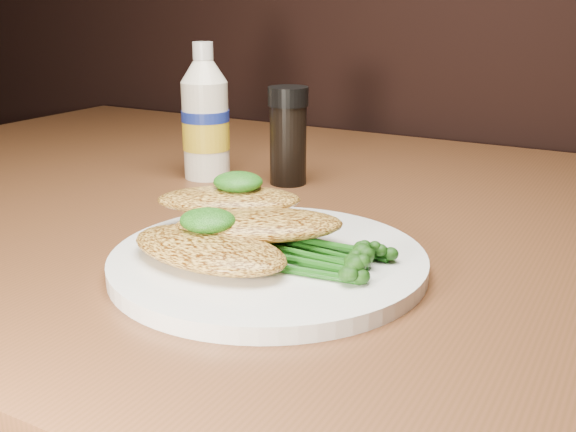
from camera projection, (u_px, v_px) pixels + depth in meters
The scene contains 9 objects.
plate at pixel (268, 261), 0.53m from camera, with size 0.25×0.25×0.01m, color white.
chicken_front at pixel (208, 249), 0.51m from camera, with size 0.14×0.07×0.02m, color gold.
chicken_mid at pixel (259, 225), 0.54m from camera, with size 0.13×0.07×0.02m, color gold.
chicken_back at pixel (229, 200), 0.58m from camera, with size 0.12×0.06×0.02m, color gold.
pesto_front at pixel (208, 220), 0.52m from camera, with size 0.05×0.04×0.02m, color #0D3708.
pesto_back at pixel (238, 182), 0.58m from camera, with size 0.04×0.04×0.02m, color #0D3708.
broccolini_bundle at pixel (313, 250), 0.51m from camera, with size 0.12×0.09×0.02m, color #164D10, non-canonical shape.
mayo_bottle at pixel (205, 111), 0.79m from camera, with size 0.06×0.06×0.16m, color white, non-canonical shape.
pepper_grinder at pixel (288, 136), 0.76m from camera, with size 0.05×0.05×0.11m, color black, non-canonical shape.
Camera 1 is at (0.38, 0.46, 0.96)m, focal length 42.10 mm.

